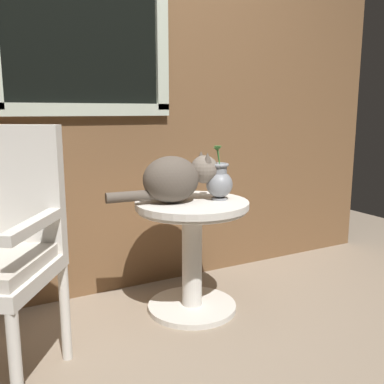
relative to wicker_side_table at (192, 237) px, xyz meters
The scene contains 5 objects.
ground_plane 0.56m from the wicker_side_table, 134.30° to the right, with size 6.00×6.00×0.00m, color gray.
back_wall 1.05m from the wicker_side_table, 119.68° to the left, with size 4.00×0.07×2.60m.
wicker_side_table is the anchor object (origin of this frame).
cat 0.34m from the wicker_side_table, 164.15° to the left, with size 0.61×0.27×0.26m.
pewter_vase_with_ivy 0.34m from the wicker_side_table, 11.73° to the right, with size 0.14×0.14×0.29m.
Camera 1 is at (-0.80, -1.71, 1.09)m, focal length 40.21 mm.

